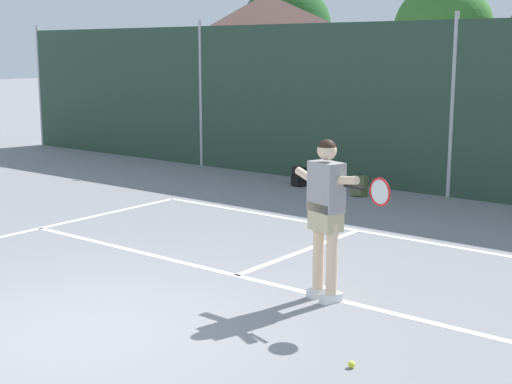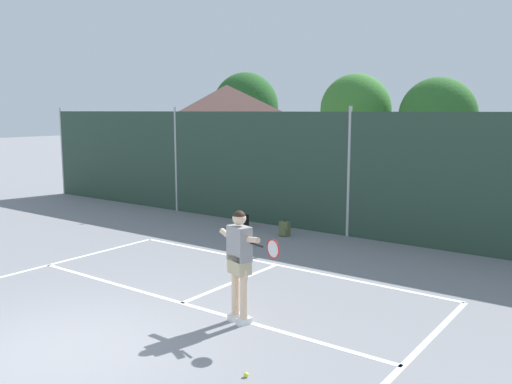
% 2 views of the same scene
% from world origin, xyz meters
% --- Properties ---
extents(ground_plane, '(120.00, 120.00, 0.00)m').
position_xyz_m(ground_plane, '(0.00, 0.00, 0.00)').
color(ground_plane, gray).
extents(court_markings, '(8.30, 11.10, 0.01)m').
position_xyz_m(court_markings, '(0.00, 0.65, 0.00)').
color(court_markings, white).
rests_on(court_markings, ground).
extents(chainlink_fence, '(26.09, 0.09, 3.54)m').
position_xyz_m(chainlink_fence, '(-0.00, 9.00, 1.70)').
color(chainlink_fence, '#284233').
rests_on(chainlink_fence, ground).
extents(clubhouse_building, '(6.06, 5.55, 4.47)m').
position_xyz_m(clubhouse_building, '(-7.77, 13.30, 2.32)').
color(clubhouse_building, beige).
rests_on(clubhouse_building, ground).
extents(tennis_player, '(1.41, 0.40, 1.85)m').
position_xyz_m(tennis_player, '(1.38, 2.40, 1.11)').
color(tennis_player, silver).
rests_on(tennis_player, ground).
extents(tennis_ball, '(0.07, 0.07, 0.07)m').
position_xyz_m(tennis_ball, '(2.57, 0.99, 0.03)').
color(tennis_ball, '#CCE033').
rests_on(tennis_ball, ground).
extents(backpack_black, '(0.31, 0.28, 0.46)m').
position_xyz_m(backpack_black, '(-2.96, 8.13, 0.19)').
color(backpack_black, black).
rests_on(backpack_black, ground).
extents(backpack_olive, '(0.28, 0.25, 0.46)m').
position_xyz_m(backpack_olive, '(-1.40, 7.98, 0.19)').
color(backpack_olive, '#566038').
rests_on(backpack_olive, ground).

